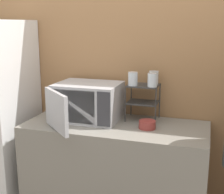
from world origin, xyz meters
name	(u,v)px	position (x,y,z in m)	size (l,w,h in m)	color
wall_back	(127,71)	(0.00, 0.72, 1.30)	(8.00, 0.06, 2.60)	#9E7047
counter	(115,171)	(0.00, 0.34, 0.45)	(1.58, 0.68, 0.89)	gray
microwave	(87,102)	(-0.29, 0.40, 1.06)	(0.59, 0.75, 0.33)	#ADADB2
dish_rack	(143,95)	(0.19, 0.54, 1.13)	(0.28, 0.22, 0.32)	#333333
glass_front_left	(133,79)	(0.11, 0.49, 1.27)	(0.08, 0.08, 0.12)	silver
glass_back_right	(154,78)	(0.27, 0.61, 1.27)	(0.08, 0.08, 0.12)	silver
glass_front_right	(152,80)	(0.29, 0.48, 1.27)	(0.08, 0.08, 0.12)	silver
bowl	(147,125)	(0.28, 0.31, 0.93)	(0.14, 0.14, 0.07)	maroon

